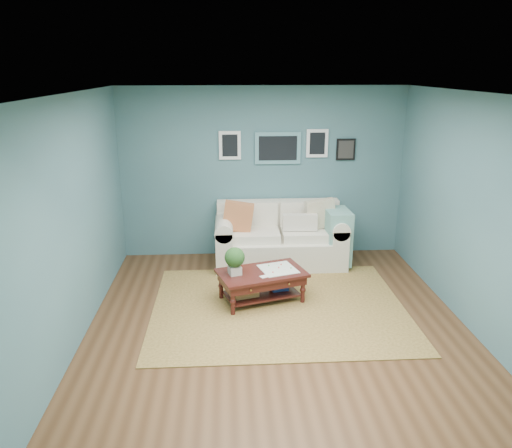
{
  "coord_description": "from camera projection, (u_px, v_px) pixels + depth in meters",
  "views": [
    {
      "loc": [
        -0.58,
        -5.3,
        2.95
      ],
      "look_at": [
        -0.2,
        1.0,
        0.97
      ],
      "focal_mm": 35.0,
      "sensor_mm": 36.0,
      "label": 1
    }
  ],
  "objects": [
    {
      "name": "room_shell",
      "position": [
        279.0,
        216.0,
        5.61
      ],
      "size": [
        5.0,
        5.02,
        2.7
      ],
      "color": "brown",
      "rests_on": "ground"
    },
    {
      "name": "loveseat",
      "position": [
        285.0,
        237.0,
        7.78
      ],
      "size": [
        2.04,
        0.93,
        1.05
      ],
      "color": "#EFE6CD",
      "rests_on": "ground"
    },
    {
      "name": "coffee_table",
      "position": [
        257.0,
        277.0,
        6.5
      ],
      "size": [
        1.25,
        0.95,
        0.78
      ],
      "rotation": [
        0.0,
        0.0,
        0.3
      ],
      "color": "#33130F",
      "rests_on": "ground"
    },
    {
      "name": "area_rug",
      "position": [
        279.0,
        307.0,
        6.42
      ],
      "size": [
        3.22,
        2.57,
        0.01
      ],
      "primitive_type": "cube",
      "color": "brown",
      "rests_on": "ground"
    }
  ]
}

